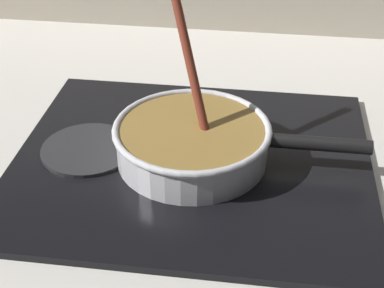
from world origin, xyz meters
The scene contains 5 objects.
ground centered at (0.00, 0.00, -0.02)m, with size 2.40×1.60×0.04m, color beige.
hob_plate centered at (0.13, 0.23, 0.01)m, with size 0.56×0.48×0.01m, color black.
burner_ring centered at (0.13, 0.23, 0.02)m, with size 0.20×0.20×0.01m, color #592D0C.
spare_burner centered at (-0.04, 0.23, 0.01)m, with size 0.15×0.15×0.01m, color #262628.
cooking_pan centered at (0.13, 0.23, 0.05)m, with size 0.39×0.24×0.27m.
Camera 1 is at (0.23, -0.51, 0.54)m, focal length 54.15 mm.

